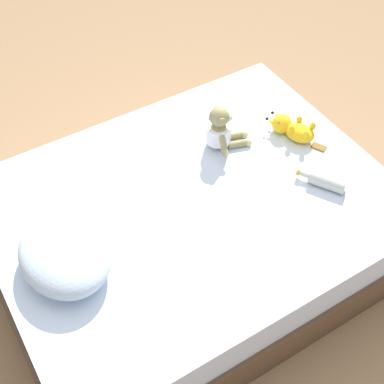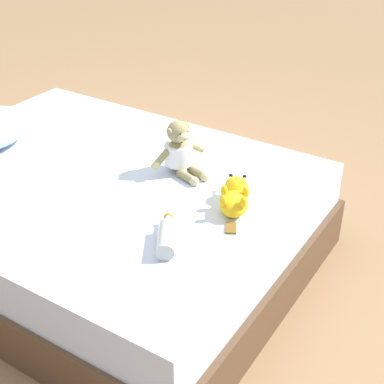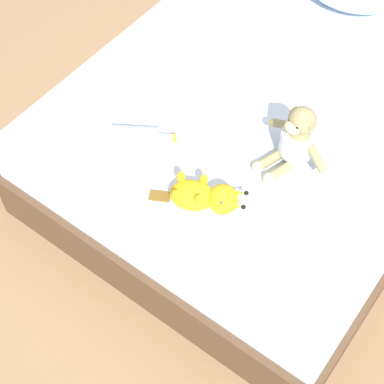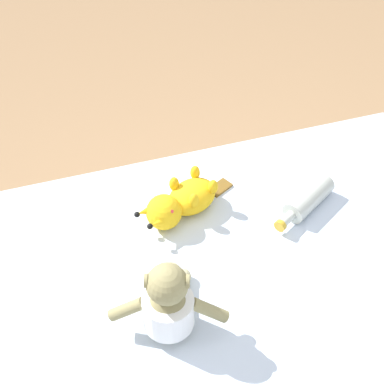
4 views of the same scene
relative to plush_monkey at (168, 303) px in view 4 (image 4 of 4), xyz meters
name	(u,v)px [view 4 (image 4 of 4)]	position (x,y,z in m)	size (l,w,h in m)	color
plush_monkey	(168,303)	(0.00, 0.00, 0.00)	(0.28, 0.24, 0.24)	#8E8456
plush_yellow_creature	(180,202)	(-0.13, -0.34, -0.05)	(0.32, 0.19, 0.10)	yellow
glass_bottle	(307,199)	(-0.48, -0.26, -0.06)	(0.22, 0.16, 0.07)	#B7BCB2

